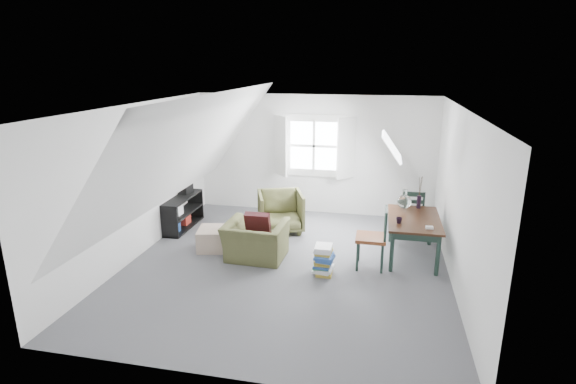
% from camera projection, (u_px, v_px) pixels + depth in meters
% --- Properties ---
extents(floor, '(5.50, 5.50, 0.00)m').
position_uv_depth(floor, '(287.00, 265.00, 7.18)').
color(floor, '#535459').
rests_on(floor, ground).
extents(ceiling, '(5.50, 5.50, 0.00)m').
position_uv_depth(ceiling, '(286.00, 107.00, 6.49)').
color(ceiling, white).
rests_on(ceiling, wall_back).
extents(wall_back, '(5.00, 0.00, 5.00)m').
position_uv_depth(wall_back, '(314.00, 155.00, 9.42)').
color(wall_back, silver).
rests_on(wall_back, ground).
extents(wall_front, '(5.00, 0.00, 5.00)m').
position_uv_depth(wall_front, '(225.00, 267.00, 4.25)').
color(wall_front, silver).
rests_on(wall_front, ground).
extents(wall_left, '(0.00, 5.50, 5.50)m').
position_uv_depth(wall_left, '(137.00, 181.00, 7.34)').
color(wall_left, silver).
rests_on(wall_left, ground).
extents(wall_right, '(0.00, 5.50, 5.50)m').
position_uv_depth(wall_right, '(459.00, 200.00, 6.34)').
color(wall_right, silver).
rests_on(wall_right, ground).
extents(slope_left, '(3.19, 5.50, 4.48)m').
position_uv_depth(slope_left, '(189.00, 152.00, 7.00)').
color(slope_left, white).
rests_on(slope_left, wall_left).
extents(slope_right, '(3.19, 5.50, 4.48)m').
position_uv_depth(slope_right, '(393.00, 161.00, 6.38)').
color(slope_right, white).
rests_on(slope_right, wall_right).
extents(dormer_window, '(1.71, 0.35, 1.30)m').
position_uv_depth(dormer_window, '(314.00, 146.00, 9.29)').
color(dormer_window, white).
rests_on(dormer_window, wall_back).
extents(skylight, '(0.35, 0.75, 0.47)m').
position_uv_depth(skylight, '(392.00, 147.00, 7.61)').
color(skylight, white).
rests_on(skylight, slope_right).
extents(armchair_near, '(1.00, 0.89, 0.63)m').
position_uv_depth(armchair_near, '(256.00, 258.00, 7.42)').
color(armchair_near, '#474929').
rests_on(armchair_near, floor).
extents(armchair_far, '(1.06, 1.07, 0.77)m').
position_uv_depth(armchair_far, '(281.00, 230.00, 8.67)').
color(armchair_far, '#474929').
rests_on(armchair_far, floor).
extents(throw_pillow, '(0.41, 0.24, 0.43)m').
position_uv_depth(throw_pillow, '(258.00, 224.00, 7.41)').
color(throw_pillow, '#380F13').
rests_on(throw_pillow, armchair_near).
extents(ottoman, '(0.65, 0.65, 0.37)m').
position_uv_depth(ottoman, '(215.00, 239.00, 7.77)').
color(ottoman, tan).
rests_on(ottoman, floor).
extents(dining_table, '(0.82, 1.37, 0.69)m').
position_uv_depth(dining_table, '(414.00, 223.00, 7.31)').
color(dining_table, black).
rests_on(dining_table, floor).
extents(demijohn, '(0.24, 0.24, 0.34)m').
position_uv_depth(demijohn, '(404.00, 201.00, 7.70)').
color(demijohn, silver).
rests_on(demijohn, dining_table).
extents(vase_twigs, '(0.07, 0.08, 0.56)m').
position_uv_depth(vase_twigs, '(419.00, 201.00, 7.75)').
color(vase_twigs, black).
rests_on(vase_twigs, dining_table).
extents(cup, '(0.13, 0.13, 0.09)m').
position_uv_depth(cup, '(399.00, 223.00, 7.06)').
color(cup, black).
rests_on(cup, dining_table).
extents(paper_box, '(0.12, 0.08, 0.04)m').
position_uv_depth(paper_box, '(429.00, 227.00, 6.82)').
color(paper_box, white).
rests_on(paper_box, dining_table).
extents(dining_chair_far, '(0.44, 0.44, 0.93)m').
position_uv_depth(dining_chair_far, '(412.00, 213.00, 8.17)').
color(dining_chair_far, brown).
rests_on(dining_chair_far, floor).
extents(dining_chair_near, '(0.46, 0.46, 0.98)m').
position_uv_depth(dining_chair_near, '(374.00, 237.00, 6.97)').
color(dining_chair_near, brown).
rests_on(dining_chair_near, floor).
extents(media_shelf, '(0.41, 1.22, 0.62)m').
position_uv_depth(media_shelf, '(181.00, 214.00, 8.72)').
color(media_shelf, black).
rests_on(media_shelf, floor).
extents(electronics_box, '(0.23, 0.29, 0.22)m').
position_uv_depth(electronics_box, '(186.00, 189.00, 8.88)').
color(electronics_box, black).
rests_on(electronics_box, media_shelf).
extents(magazine_stack, '(0.34, 0.40, 0.45)m').
position_uv_depth(magazine_stack, '(324.00, 260.00, 6.83)').
color(magazine_stack, '#B29933').
rests_on(magazine_stack, floor).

